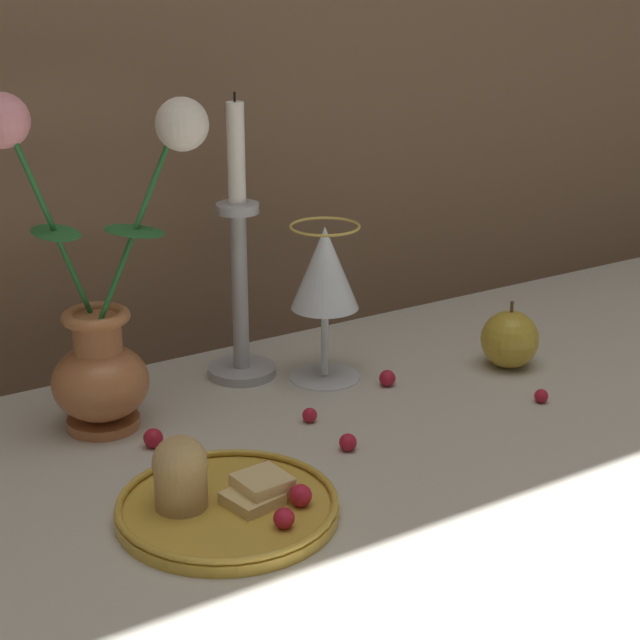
{
  "coord_description": "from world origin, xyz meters",
  "views": [
    {
      "loc": [
        -0.51,
        -0.79,
        0.46
      ],
      "look_at": [
        0.01,
        0.04,
        0.1
      ],
      "focal_mm": 60.0,
      "sensor_mm": 36.0,
      "label": 1
    }
  ],
  "objects_px": {
    "candlestick": "(240,280)",
    "apple_beside_vase": "(510,339)",
    "plate_with_pastries": "(220,498)",
    "wine_glass": "(325,275)",
    "vase": "(100,320)"
  },
  "relations": [
    {
      "from": "candlestick",
      "to": "apple_beside_vase",
      "type": "xyz_separation_m",
      "value": [
        0.26,
        -0.14,
        -0.08
      ]
    },
    {
      "from": "plate_with_pastries",
      "to": "wine_glass",
      "type": "height_order",
      "value": "wine_glass"
    },
    {
      "from": "candlestick",
      "to": "wine_glass",
      "type": "bearing_deg",
      "value": -37.11
    },
    {
      "from": "wine_glass",
      "to": "apple_beside_vase",
      "type": "height_order",
      "value": "wine_glass"
    },
    {
      "from": "plate_with_pastries",
      "to": "apple_beside_vase",
      "type": "height_order",
      "value": "apple_beside_vase"
    },
    {
      "from": "vase",
      "to": "wine_glass",
      "type": "relative_size",
      "value": 1.91
    },
    {
      "from": "apple_beside_vase",
      "to": "vase",
      "type": "bearing_deg",
      "value": 167.9
    },
    {
      "from": "plate_with_pastries",
      "to": "apple_beside_vase",
      "type": "distance_m",
      "value": 0.44
    },
    {
      "from": "vase",
      "to": "candlestick",
      "type": "distance_m",
      "value": 0.18
    },
    {
      "from": "plate_with_pastries",
      "to": "candlestick",
      "type": "distance_m",
      "value": 0.31
    },
    {
      "from": "vase",
      "to": "candlestick",
      "type": "xyz_separation_m",
      "value": [
        0.17,
        0.04,
        -0.0
      ]
    },
    {
      "from": "plate_with_pastries",
      "to": "vase",
      "type": "bearing_deg",
      "value": 94.16
    },
    {
      "from": "candlestick",
      "to": "apple_beside_vase",
      "type": "height_order",
      "value": "candlestick"
    },
    {
      "from": "plate_with_pastries",
      "to": "candlestick",
      "type": "bearing_deg",
      "value": 58.41
    },
    {
      "from": "vase",
      "to": "wine_glass",
      "type": "bearing_deg",
      "value": -2.76
    }
  ]
}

